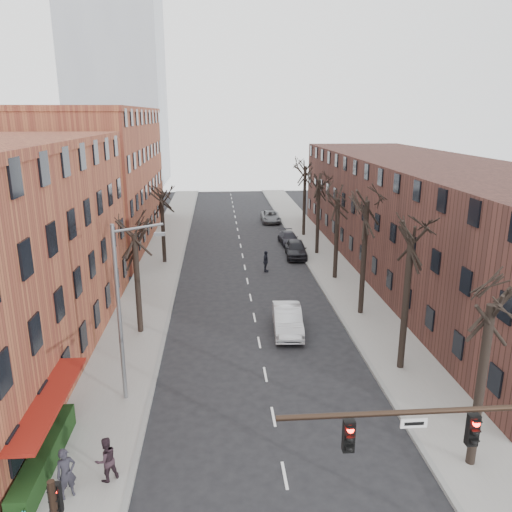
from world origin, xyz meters
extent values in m
cube|color=gray|center=(-8.00, 35.00, 0.07)|extent=(4.00, 90.00, 0.15)
cube|color=gray|center=(8.00, 35.00, 0.07)|extent=(4.00, 90.00, 0.15)
cube|color=brown|center=(-16.00, 44.00, 7.00)|extent=(12.00, 28.00, 14.00)
cube|color=#472721|center=(16.00, 30.00, 5.00)|extent=(12.00, 50.00, 10.00)
cube|color=#B2B7BF|center=(-22.00, 95.00, 30.00)|extent=(18.00, 18.00, 60.00)
cube|color=maroon|center=(-9.40, 6.00, 0.00)|extent=(1.20, 7.00, 0.15)
cube|color=black|center=(-9.50, 5.00, 0.65)|extent=(0.80, 6.00, 1.00)
cylinder|color=black|center=(3.00, -1.00, 6.00)|extent=(8.00, 0.16, 0.16)
cube|color=black|center=(4.50, -1.00, 5.35)|extent=(0.32, 0.22, 0.95)
cube|color=black|center=(1.00, -1.00, 5.35)|extent=(0.32, 0.22, 0.95)
cube|color=silver|center=(2.80, -1.00, 5.65)|extent=(0.75, 0.04, 0.28)
cube|color=black|center=(-7.00, -0.82, 3.70)|extent=(0.32, 0.22, 0.95)
cylinder|color=slate|center=(-7.20, 10.00, 4.50)|extent=(0.20, 0.20, 9.00)
cylinder|color=slate|center=(-6.10, 10.00, 8.80)|extent=(2.39, 0.12, 0.46)
cube|color=slate|center=(-5.10, 10.00, 8.50)|extent=(0.50, 0.22, 0.14)
imported|color=#B6B9BE|center=(1.99, 17.51, 0.84)|extent=(2.10, 5.23, 1.69)
imported|color=black|center=(5.30, 35.08, 0.85)|extent=(2.37, 5.13, 1.70)
imported|color=black|center=(5.30, 40.22, 0.68)|extent=(2.17, 4.76, 1.35)
imported|color=slate|center=(4.56, 52.08, 0.72)|extent=(2.49, 5.23, 1.44)
imported|color=black|center=(-8.15, 3.36, 1.14)|extent=(0.86, 0.80, 1.97)
imported|color=black|center=(-6.89, 4.15, 1.05)|extent=(1.11, 1.07, 1.81)
imported|color=black|center=(1.82, 30.51, 0.98)|extent=(0.80, 1.24, 1.96)
camera|label=1|loc=(-2.43, -12.47, 13.77)|focal=35.00mm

